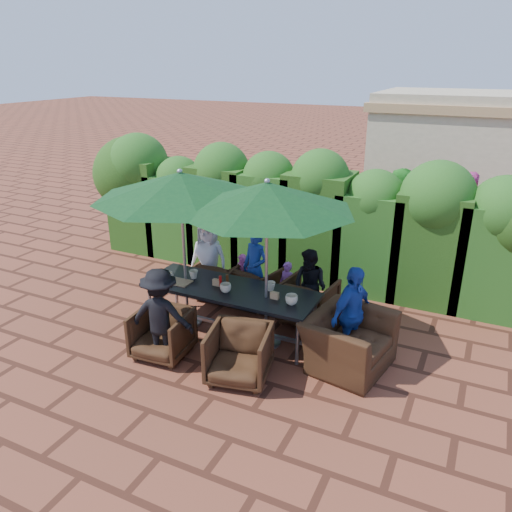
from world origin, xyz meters
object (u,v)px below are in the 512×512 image
at_px(chair_near_right, 239,352).
at_px(dining_table, 230,293).
at_px(chair_far_right, 309,299).
at_px(chair_far_mid, 256,284).
at_px(chair_end_right, 349,333).
at_px(chair_far_left, 220,277).
at_px(umbrella_right, 267,197).
at_px(umbrella_left, 180,186).
at_px(chair_near_left, 162,332).

bearing_deg(chair_near_right, dining_table, 111.72).
distance_m(chair_far_right, chair_near_right, 1.85).
relative_size(dining_table, chair_far_mid, 3.64).
bearing_deg(chair_end_right, chair_far_left, 77.25).
bearing_deg(chair_end_right, umbrella_right, 98.11).
bearing_deg(chair_far_left, chair_end_right, 155.07).
relative_size(chair_far_mid, chair_end_right, 0.64).
xyz_separation_m(umbrella_left, chair_far_mid, (0.68, 1.08, -1.85)).
relative_size(dining_table, chair_far_right, 3.38).
distance_m(umbrella_left, chair_near_left, 2.08).
distance_m(dining_table, chair_far_left, 1.30).
height_order(chair_near_right, chair_end_right, chair_end_right).
distance_m(chair_far_left, chair_end_right, 2.82).
bearing_deg(chair_far_right, umbrella_right, 76.69).
xyz_separation_m(umbrella_right, chair_far_left, (-1.35, 1.05, -1.84)).
relative_size(umbrella_left, umbrella_right, 1.03).
distance_m(chair_near_right, chair_end_right, 1.49).
distance_m(umbrella_left, chair_end_right, 3.12).
bearing_deg(chair_far_right, dining_table, 49.44).
height_order(umbrella_left, chair_far_right, umbrella_left).
xyz_separation_m(chair_far_mid, chair_far_right, (1.03, -0.21, 0.03)).
relative_size(chair_far_left, chair_far_mid, 1.03).
height_order(umbrella_left, chair_near_left, umbrella_left).
bearing_deg(dining_table, chair_near_left, -120.61).
xyz_separation_m(umbrella_left, chair_near_left, (0.20, -0.94, -1.84)).
xyz_separation_m(umbrella_right, chair_near_left, (-1.17, -0.92, -1.84)).
relative_size(dining_table, chair_far_left, 3.53).
xyz_separation_m(umbrella_left, chair_far_right, (1.70, 0.87, -1.82)).
distance_m(dining_table, umbrella_right, 1.65).
distance_m(chair_far_left, chair_far_mid, 0.66).
distance_m(dining_table, chair_near_right, 1.21).
xyz_separation_m(dining_table, chair_near_right, (0.66, -0.98, -0.28)).
relative_size(umbrella_left, chair_near_right, 3.21).
relative_size(chair_far_mid, chair_far_right, 0.93).
distance_m(dining_table, chair_far_mid, 1.11).
xyz_separation_m(umbrella_right, chair_near_right, (0.05, -0.94, -1.82)).
relative_size(chair_far_right, chair_end_right, 0.69).
xyz_separation_m(dining_table, chair_end_right, (1.84, -0.08, -0.18)).
height_order(chair_near_left, chair_near_right, chair_near_right).
bearing_deg(chair_near_left, chair_far_left, 90.57).
bearing_deg(umbrella_right, chair_near_left, -141.90).
distance_m(umbrella_left, umbrella_right, 1.37).
xyz_separation_m(umbrella_left, chair_end_right, (2.61, -0.07, -1.72)).
bearing_deg(umbrella_left, dining_table, 1.13).
bearing_deg(chair_near_right, chair_far_left, 112.97).
bearing_deg(chair_end_right, chair_far_right, 54.35).
distance_m(chair_far_left, chair_near_left, 1.98).
height_order(dining_table, chair_near_right, chair_near_right).
height_order(chair_far_left, chair_end_right, chair_end_right).
distance_m(umbrella_right, chair_end_right, 2.12).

